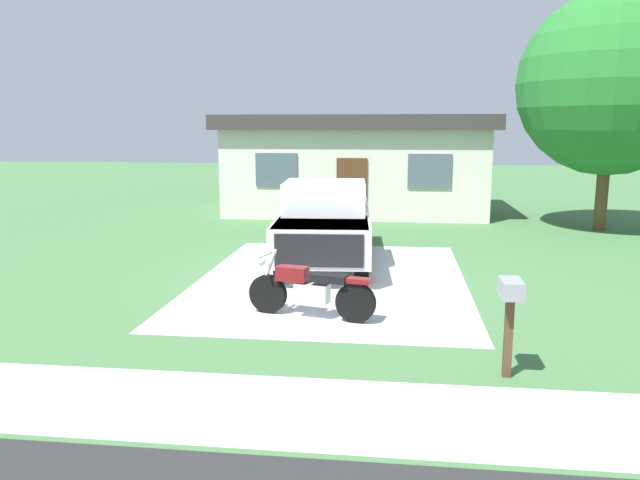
# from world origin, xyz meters

# --- Properties ---
(ground_plane) EXTENTS (80.00, 80.00, 0.00)m
(ground_plane) POSITION_xyz_m (0.00, 0.00, 0.00)
(ground_plane) COLOR #416D3E
(driveway_pad) EXTENTS (5.45, 7.52, 0.01)m
(driveway_pad) POSITION_xyz_m (0.00, 0.00, 0.00)
(driveway_pad) COLOR #BBBBBB
(driveway_pad) RESTS_ON ground
(sidewalk_strip) EXTENTS (36.00, 1.80, 0.01)m
(sidewalk_strip) POSITION_xyz_m (0.00, -6.00, 0.00)
(sidewalk_strip) COLOR beige
(sidewalk_strip) RESTS_ON ground
(motorcycle) EXTENTS (2.18, 0.85, 1.09)m
(motorcycle) POSITION_xyz_m (-0.10, -2.59, 0.47)
(motorcycle) COLOR black
(motorcycle) RESTS_ON ground
(pickup_truck) EXTENTS (2.37, 5.74, 1.90)m
(pickup_truck) POSITION_xyz_m (-0.34, 1.89, 0.95)
(pickup_truck) COLOR black
(pickup_truck) RESTS_ON ground
(mailbox) EXTENTS (0.26, 0.48, 1.26)m
(mailbox) POSITION_xyz_m (2.72, -4.73, 0.98)
(mailbox) COLOR #4C3823
(mailbox) RESTS_ON ground
(shade_tree) EXTENTS (5.38, 5.38, 7.05)m
(shade_tree) POSITION_xyz_m (7.47, 7.18, 4.35)
(shade_tree) COLOR brown
(shade_tree) RESTS_ON ground
(neighbor_house) EXTENTS (9.60, 5.60, 3.50)m
(neighbor_house) POSITION_xyz_m (-0.17, 10.54, 1.79)
(neighbor_house) COLOR beige
(neighbor_house) RESTS_ON ground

